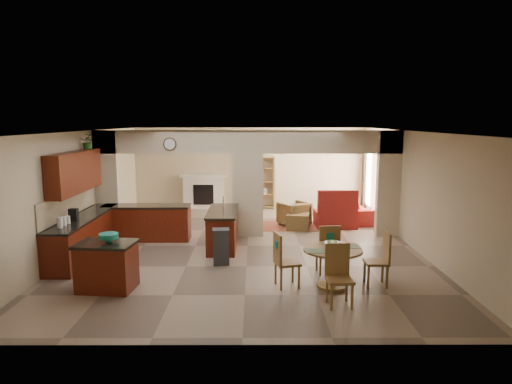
{
  "coord_description": "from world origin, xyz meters",
  "views": [
    {
      "loc": [
        0.17,
        -10.87,
        3.07
      ],
      "look_at": [
        0.21,
        0.3,
        1.29
      ],
      "focal_mm": 32.0,
      "sensor_mm": 36.0,
      "label": 1
    }
  ],
  "objects_px": {
    "kitchen_island": "(107,266)",
    "sofa": "(355,208)",
    "dining_table": "(333,262)",
    "armchair": "(294,214)"
  },
  "relations": [
    {
      "from": "kitchen_island",
      "to": "sofa",
      "type": "relative_size",
      "value": 0.46
    },
    {
      "from": "kitchen_island",
      "to": "dining_table",
      "type": "height_order",
      "value": "kitchen_island"
    },
    {
      "from": "sofa",
      "to": "armchair",
      "type": "distance_m",
      "value": 2.2
    },
    {
      "from": "kitchen_island",
      "to": "dining_table",
      "type": "xyz_separation_m",
      "value": [
        4.12,
        0.09,
        0.05
      ]
    },
    {
      "from": "kitchen_island",
      "to": "armchair",
      "type": "height_order",
      "value": "kitchen_island"
    },
    {
      "from": "kitchen_island",
      "to": "dining_table",
      "type": "relative_size",
      "value": 1.0
    },
    {
      "from": "kitchen_island",
      "to": "armchair",
      "type": "distance_m",
      "value": 6.34
    },
    {
      "from": "kitchen_island",
      "to": "sofa",
      "type": "xyz_separation_m",
      "value": [
        5.81,
        6.01,
        -0.1
      ]
    },
    {
      "from": "kitchen_island",
      "to": "sofa",
      "type": "distance_m",
      "value": 8.36
    },
    {
      "from": "armchair",
      "to": "dining_table",
      "type": "bearing_deg",
      "value": 61.24
    }
  ]
}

